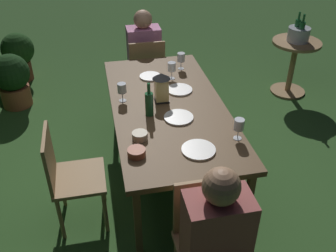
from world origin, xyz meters
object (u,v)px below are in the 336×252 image
Objects in this scene: plate_a at (199,150)px; wine_glass_c at (122,89)px; chair_side_right_a at (69,175)px; bowl_bread at (137,152)px; bowl_olives at (140,135)px; potted_plant_by_hedge at (12,79)px; person_in_rust at (219,247)px; plate_c at (179,90)px; side_table at (294,59)px; wine_glass_a at (181,58)px; green_bottle_on_table at (149,103)px; chair_head_far at (146,70)px; plate_d at (150,76)px; ice_bucket at (299,33)px; wine_glass_b at (172,68)px; dining_table at (168,110)px; wine_glass_d at (239,125)px; person_in_pink at (143,51)px; lantern_centerpiece at (161,86)px; potted_plant_corner at (18,53)px; chair_head_near at (208,238)px.

wine_glass_c is at bearing 29.09° from plate_a.
chair_side_right_a reaches higher than bowl_bread.
bowl_olives reaches higher than potted_plant_by_hedge.
potted_plant_by_hedge is at bearing 27.31° from person_in_rust.
plate_c is 0.34× the size of side_table.
green_bottle_on_table is at bearing 150.35° from wine_glass_a.
plate_c is at bearing -30.58° from bowl_bread.
side_table is 1.05× the size of potted_plant_by_hedge.
chair_head_far is 3.00× the size of green_bottle_on_table.
plate_a is 1.24m from plate_d.
bowl_olives is 0.20m from bowl_bread.
wine_glass_b is at bearing 113.60° from ice_bucket.
bowl_olives is at bearing 145.36° from dining_table.
bowl_bread is 0.19× the size of side_table.
chair_side_right_a is 0.63m from bowl_olives.
bowl_olives is 2.74m from ice_bucket.
plate_d is (1.14, 0.47, -0.11)m from wine_glass_d.
person_in_pink reaches higher than green_bottle_on_table.
lantern_centerpiece reaches higher than plate_d.
wine_glass_a reaches higher than plate_a.
chair_side_right_a is 1.32× the size of potted_plant_by_hedge.
side_table is at bearing -58.80° from lantern_centerpiece.
plate_c is 0.69× the size of ice_bucket.
chair_side_right_a is 0.76× the size of person_in_pink.
plate_a is 2.84m from potted_plant_by_hedge.
wine_glass_c is at bearing 163.82° from person_in_pink.
person_in_pink is 8.85× the size of bowl_bread.
wine_glass_d reaches higher than plate_c.
wine_glass_c reaches higher than potted_plant_corner.
green_bottle_on_table reaches higher than plate_c.
lantern_centerpiece is at bearing -145.64° from potted_plant_corner.
wine_glass_d reaches higher than chair_side_right_a.
wine_glass_c is at bearing -151.14° from potted_plant_corner.
person_in_pink is (2.68, 0.00, 0.15)m from chair_head_near.
chair_head_far is at bearing -102.87° from potted_plant_by_hedge.
chair_head_near reaches higher than potted_plant_corner.
person_in_pink reaches higher than plate_c.
ice_bucket is at bearing -49.86° from bowl_bread.
ice_bucket is (0.68, -1.93, 0.05)m from plate_d.
ice_bucket is at bearing -66.40° from wine_glass_b.
chair_side_right_a is 1.42m from wine_glass_b.
wine_glass_c is at bearing 142.49° from plate_d.
chair_side_right_a is (0.99, 0.87, -0.15)m from person_in_rust.
dining_table is 8.01× the size of plate_a.
plate_a is at bearing -94.50° from bowl_bread.
wine_glass_b is at bearing -137.14° from potted_plant_corner.
green_bottle_on_table reaches higher than bowl_olives.
chair_head_far is at bearing -124.31° from potted_plant_corner.
wine_glass_c is 2.52m from side_table.
chair_head_far is (2.68, -0.00, -0.15)m from person_in_rust.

